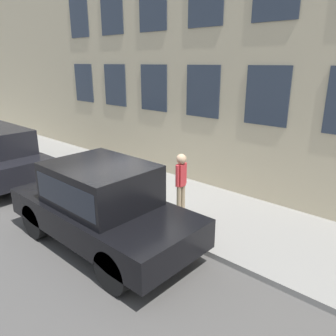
{
  "coord_description": "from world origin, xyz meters",
  "views": [
    {
      "loc": [
        -4.81,
        -5.81,
        3.76
      ],
      "look_at": [
        0.8,
        -0.72,
        1.31
      ],
      "focal_mm": 35.0,
      "sensor_mm": 36.0,
      "label": 1
    }
  ],
  "objects": [
    {
      "name": "ground_plane",
      "position": [
        0.0,
        0.0,
        0.0
      ],
      "size": [
        80.0,
        80.0,
        0.0
      ],
      "primitive_type": "plane",
      "color": "#514F4C"
    },
    {
      "name": "sidewalk",
      "position": [
        1.55,
        0.0,
        0.06
      ],
      "size": [
        3.11,
        60.0,
        0.12
      ],
      "color": "gray",
      "rests_on": "ground_plane"
    },
    {
      "name": "building_facade",
      "position": [
        3.26,
        -0.0,
        5.15
      ],
      "size": [
        0.33,
        40.0,
        10.29
      ],
      "color": "#C6B793",
      "rests_on": "ground_plane"
    },
    {
      "name": "fire_hydrant",
      "position": [
        0.64,
        -0.43,
        0.48
      ],
      "size": [
        0.35,
        0.46,
        0.7
      ],
      "color": "#2D7260",
      "rests_on": "sidewalk"
    },
    {
      "name": "person",
      "position": [
        0.96,
        -1.0,
        1.06
      ],
      "size": [
        0.38,
        0.25,
        1.56
      ],
      "rotation": [
        0.0,
        0.0,
        -2.66
      ],
      "color": "#998466",
      "rests_on": "sidewalk"
    },
    {
      "name": "parked_car_black_near",
      "position": [
        -1.1,
        -0.58,
        1.0
      ],
      "size": [
        1.9,
        4.41,
        1.81
      ],
      "color": "black",
      "rests_on": "ground_plane"
    }
  ]
}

